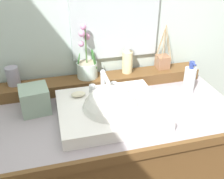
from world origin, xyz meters
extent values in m
cube|color=silver|center=(0.00, 0.41, 1.26)|extent=(3.00, 0.20, 2.52)
cube|color=brown|center=(0.00, 0.00, 0.40)|extent=(1.16, 0.59, 0.80)
cube|color=#9E949D|center=(0.00, 0.00, 0.81)|extent=(1.18, 0.61, 0.04)
cube|color=brown|center=(0.00, -0.30, 0.81)|extent=(1.18, 0.02, 0.04)
cube|color=brown|center=(0.00, 0.23, 0.86)|extent=(1.11, 0.12, 0.06)
cube|color=white|center=(-0.03, -0.04, 0.86)|extent=(0.47, 0.39, 0.06)
sphere|color=white|center=(-0.03, -0.06, 0.85)|extent=(0.27, 0.27, 0.27)
cylinder|color=silver|center=(-0.03, 0.09, 0.94)|extent=(0.02, 0.02, 0.10)
cylinder|color=silver|center=(-0.03, 0.04, 0.99)|extent=(0.02, 0.11, 0.02)
sphere|color=silver|center=(-0.03, 0.09, 0.99)|extent=(0.03, 0.03, 0.03)
cylinder|color=silver|center=(-0.09, 0.09, 0.91)|extent=(0.03, 0.03, 0.04)
cylinder|color=silver|center=(0.02, 0.09, 0.91)|extent=(0.03, 0.03, 0.04)
ellipsoid|color=beige|center=(-0.16, 0.06, 0.90)|extent=(0.07, 0.04, 0.02)
cylinder|color=silver|center=(-0.08, 0.25, 0.94)|extent=(0.11, 0.11, 0.08)
cylinder|color=tan|center=(-0.08, 0.25, 0.97)|extent=(0.10, 0.10, 0.01)
cylinder|color=#476B38|center=(-0.08, 0.25, 1.08)|extent=(0.01, 0.01, 0.19)
ellipsoid|color=#387033|center=(-0.05, 0.22, 0.99)|extent=(0.04, 0.04, 0.09)
ellipsoid|color=#387033|center=(-0.13, 0.25, 0.99)|extent=(0.03, 0.03, 0.08)
ellipsoid|color=#387033|center=(-0.04, 0.28, 0.99)|extent=(0.04, 0.04, 0.10)
sphere|color=#C180A6|center=(-0.11, 0.25, 1.09)|extent=(0.03, 0.03, 0.03)
sphere|color=#C180A6|center=(-0.07, 0.27, 1.11)|extent=(0.04, 0.04, 0.04)
sphere|color=#C180A6|center=(-0.10, 0.24, 1.14)|extent=(0.03, 0.03, 0.03)
sphere|color=#C180A6|center=(-0.09, 0.25, 1.17)|extent=(0.03, 0.03, 0.03)
cylinder|color=beige|center=(0.14, 0.25, 0.96)|extent=(0.06, 0.06, 0.12)
cylinder|color=silver|center=(0.14, 0.25, 1.03)|extent=(0.02, 0.02, 0.02)
cylinder|color=silver|center=(0.14, 0.25, 1.05)|extent=(0.03, 0.03, 0.02)
cylinder|color=silver|center=(0.14, 0.23, 1.05)|extent=(0.01, 0.03, 0.01)
cylinder|color=#9591A4|center=(-0.47, 0.26, 0.94)|extent=(0.06, 0.06, 0.10)
cube|color=#96674A|center=(0.36, 0.26, 0.93)|extent=(0.07, 0.07, 0.07)
cylinder|color=#9E7A4C|center=(0.38, 0.25, 1.04)|extent=(0.04, 0.01, 0.17)
cylinder|color=#9E7A4C|center=(0.38, 0.28, 1.03)|extent=(0.03, 0.05, 0.15)
cylinder|color=#9E7A4C|center=(0.35, 0.27, 1.05)|extent=(0.03, 0.04, 0.18)
cylinder|color=#9E7A4C|center=(0.34, 0.25, 1.05)|extent=(0.05, 0.01, 0.18)
cylinder|color=#9E7A4C|center=(0.35, 0.24, 1.05)|extent=(0.03, 0.04, 0.19)
cylinder|color=#9E7A4C|center=(0.37, 0.23, 1.05)|extent=(0.03, 0.06, 0.19)
cylinder|color=white|center=(0.43, 0.06, 0.90)|extent=(0.06, 0.06, 0.14)
cylinder|color=#2E3F8B|center=(0.43, 0.06, 0.98)|extent=(0.02, 0.02, 0.02)
cylinder|color=#2E3F8B|center=(0.43, 0.06, 1.00)|extent=(0.03, 0.03, 0.02)
cylinder|color=#2E3F8B|center=(0.43, 0.05, 1.00)|extent=(0.01, 0.03, 0.01)
cube|color=#88A28E|center=(-0.36, 0.08, 0.89)|extent=(0.14, 0.14, 0.12)
cube|color=silver|center=(0.09, 0.30, 1.25)|extent=(0.48, 0.02, 0.55)
camera|label=1|loc=(-0.27, -0.99, 1.54)|focal=41.08mm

